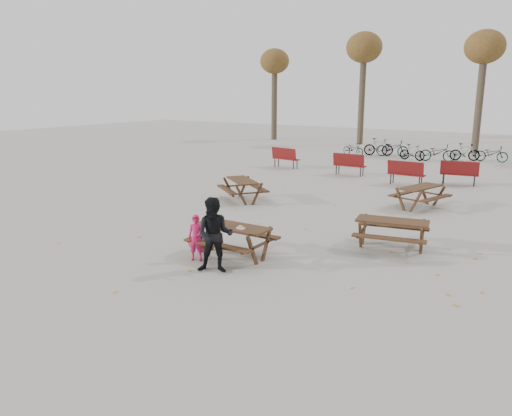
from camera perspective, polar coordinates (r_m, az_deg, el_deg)
The scene contains 14 objects.
ground at distance 11.96m, azimuth -2.64°, elevation -5.60°, with size 80.00×80.00×0.00m, color gray.
main_picnic_table at distance 11.78m, azimuth -2.67°, elevation -2.90°, with size 1.80×1.45×0.78m.
food_tray at distance 11.43m, azimuth -1.75°, elevation -2.32°, with size 0.18×0.11×0.04m, color white.
bread_roll at distance 11.42m, azimuth -1.75°, elevation -2.12°, with size 0.14×0.06×0.05m, color tan.
soda_bottle at distance 11.79m, azimuth -3.84°, elevation -1.59°, with size 0.07×0.07×0.17m.
child at distance 11.63m, azimuth -6.84°, elevation -3.40°, with size 0.40×0.26×1.09m, color #C61853.
adult at distance 10.78m, azimuth -4.73°, elevation -3.13°, with size 0.81×0.63×1.66m, color black.
picnic_table_east at distance 12.87m, azimuth 15.23°, elevation -2.94°, with size 1.73×1.40×0.75m, color #371D14, non-canonical shape.
picnic_table_north at distance 17.84m, azimuth -1.55°, elevation 2.06°, with size 1.77×1.42×0.76m, color #371D14, non-canonical shape.
picnic_table_far at distance 17.60m, azimuth 18.23°, elevation 1.19°, with size 1.72×1.39×0.74m, color #371D14, non-canonical shape.
park_bench_row at distance 23.10m, azimuth 12.91°, elevation 4.67°, with size 10.01×2.03×1.03m.
bicycle_row at distance 30.28m, azimuth 18.03°, elevation 6.28°, with size 9.03×2.57×1.03m.
tree_row at distance 34.85m, azimuth 24.67°, elevation 16.03°, with size 32.17×3.52×8.26m.
fallen_leaves at distance 13.73m, azimuth 5.19°, elevation -3.10°, with size 11.00×11.00×0.01m, color #C97530, non-canonical shape.
Camera 1 is at (6.64, -9.15, 3.89)m, focal length 35.00 mm.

